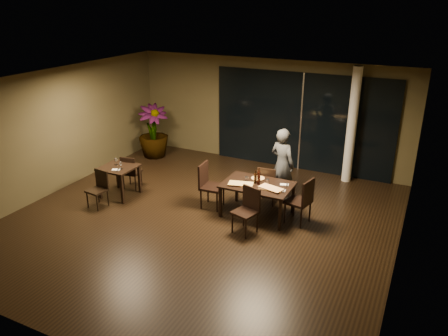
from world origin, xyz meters
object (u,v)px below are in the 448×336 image
chair_side_far (130,171)px  bottle_b (259,178)px  side_table (119,172)px  bottle_c (259,175)px  diner (282,164)px  chair_main_far (267,183)px  potted_plant (153,131)px  main_table (257,187)px  chair_main_left (208,183)px  chair_main_right (302,199)px  chair_side_near (99,187)px  bottle_a (255,177)px  chair_main_near (248,208)px

chair_side_far → bottle_b: size_ratio=3.18×
side_table → bottle_c: (3.37, 0.63, 0.29)m
side_table → bottle_c: bearing=10.6°
diner → bottle_b: bearing=98.9°
chair_main_far → potted_plant: size_ratio=0.59×
chair_main_far → diner: bearing=-118.5°
main_table → chair_main_left: 1.18m
chair_main_far → chair_side_far: 3.47m
side_table → chair_side_far: 0.46m
diner → bottle_c: (-0.22, -0.93, 0.04)m
chair_main_right → bottle_c: (-1.03, 0.08, 0.34)m
chair_main_right → bottle_b: bearing=-75.3°
chair_side_near → bottle_a: bearing=26.6°
main_table → bottle_a: (-0.07, 0.03, 0.22)m
chair_main_right → bottle_c: bottle_c is taller
chair_side_near → potted_plant: potted_plant is taller
diner → main_table: bearing=97.9°
potted_plant → side_table: bearing=-72.7°
chair_main_near → diner: (0.10, 1.81, 0.34)m
chair_main_right → bottle_c: bearing=-82.8°
chair_main_far → side_table: bearing=14.0°
chair_main_far → diner: size_ratio=0.53×
chair_main_right → bottle_c: size_ratio=3.18×
chair_side_near → potted_plant: 3.46m
side_table → chair_side_near: size_ratio=0.93×
chair_side_far → potted_plant: 2.42m
bottle_c → chair_main_left: bearing=-169.2°
side_table → chair_main_left: bearing=10.5°
diner → bottle_b: diner is taller
diner → chair_side_far: bearing=35.7°
chair_main_right → diner: diner is taller
main_table → chair_main_right: bearing=2.6°
chair_main_near → bottle_c: bottle_c is taller
diner → bottle_a: size_ratio=5.87×
chair_side_far → bottle_a: 3.36m
chair_main_left → chair_main_right: chair_main_left is taller
chair_main_left → bottle_b: (1.19, 0.09, 0.30)m
side_table → chair_main_left: size_ratio=0.76×
chair_side_near → main_table: bearing=25.9°
chair_main_near → bottle_b: 0.83m
chair_main_right → potted_plant: potted_plant is taller
chair_main_far → main_table: bearing=85.7°
chair_main_near → bottle_c: size_ratio=2.95×
side_table → potted_plant: 2.82m
main_table → chair_side_far: (-3.40, -0.07, -0.19)m
chair_main_left → chair_main_right: 2.17m
main_table → potted_plant: (-4.24, 2.19, 0.12)m
diner → bottle_c: bearing=94.9°
chair_main_near → side_table: bearing=-167.3°
chair_main_left → chair_side_near: bearing=111.0°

